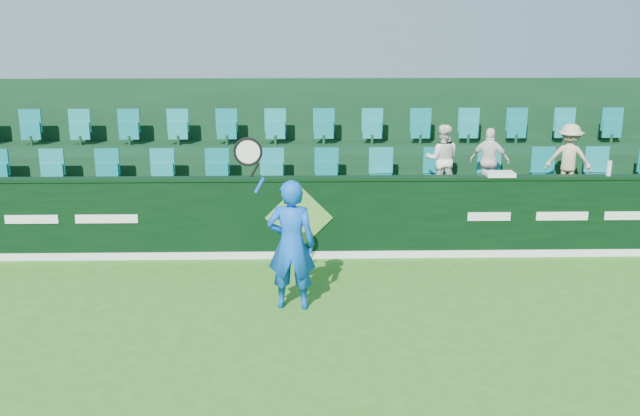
{
  "coord_description": "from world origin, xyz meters",
  "views": [
    {
      "loc": [
        0.09,
        -7.22,
        3.82
      ],
      "look_at": [
        0.32,
        2.8,
        1.15
      ],
      "focal_mm": 40.0,
      "sensor_mm": 36.0,
      "label": 1
    }
  ],
  "objects_px": {
    "tennis_player": "(291,244)",
    "drinks_bottle": "(609,168)",
    "spectator_middle": "(490,161)",
    "spectator_left": "(442,159)",
    "spectator_right": "(569,159)",
    "towel": "(500,174)"
  },
  "relations": [
    {
      "from": "drinks_bottle",
      "to": "tennis_player",
      "type": "bearing_deg",
      "value": -157.42
    },
    {
      "from": "spectator_left",
      "to": "towel",
      "type": "bearing_deg",
      "value": 132.44
    },
    {
      "from": "spectator_right",
      "to": "spectator_left",
      "type": "bearing_deg",
      "value": 21.38
    },
    {
      "from": "spectator_right",
      "to": "towel",
      "type": "relative_size",
      "value": 2.74
    },
    {
      "from": "spectator_left",
      "to": "drinks_bottle",
      "type": "height_order",
      "value": "spectator_left"
    },
    {
      "from": "spectator_middle",
      "to": "spectator_right",
      "type": "xyz_separation_m",
      "value": [
        1.42,
        0.0,
        0.03
      ]
    },
    {
      "from": "drinks_bottle",
      "to": "spectator_middle",
      "type": "bearing_deg",
      "value": 146.05
    },
    {
      "from": "spectator_left",
      "to": "drinks_bottle",
      "type": "xyz_separation_m",
      "value": [
        2.51,
        -1.12,
        0.06
      ]
    },
    {
      "from": "spectator_right",
      "to": "drinks_bottle",
      "type": "relative_size",
      "value": 5.06
    },
    {
      "from": "spectator_left",
      "to": "spectator_middle",
      "type": "bearing_deg",
      "value": -170.62
    },
    {
      "from": "tennis_player",
      "to": "spectator_left",
      "type": "height_order",
      "value": "tennis_player"
    },
    {
      "from": "spectator_middle",
      "to": "towel",
      "type": "bearing_deg",
      "value": 104.64
    },
    {
      "from": "tennis_player",
      "to": "spectator_left",
      "type": "distance_m",
      "value": 4.22
    },
    {
      "from": "tennis_player",
      "to": "spectator_left",
      "type": "relative_size",
      "value": 1.98
    },
    {
      "from": "spectator_left",
      "to": "spectator_right",
      "type": "xyz_separation_m",
      "value": [
        2.26,
        0.0,
        0.0
      ]
    },
    {
      "from": "tennis_player",
      "to": "towel",
      "type": "xyz_separation_m",
      "value": [
        3.36,
        2.14,
        0.48
      ]
    },
    {
      "from": "tennis_player",
      "to": "spectator_middle",
      "type": "xyz_separation_m",
      "value": [
        3.47,
        3.26,
        0.47
      ]
    },
    {
      "from": "tennis_player",
      "to": "drinks_bottle",
      "type": "height_order",
      "value": "tennis_player"
    },
    {
      "from": "tennis_player",
      "to": "spectator_middle",
      "type": "height_order",
      "value": "tennis_player"
    },
    {
      "from": "towel",
      "to": "drinks_bottle",
      "type": "height_order",
      "value": "drinks_bottle"
    },
    {
      "from": "spectator_left",
      "to": "drinks_bottle",
      "type": "distance_m",
      "value": 2.75
    },
    {
      "from": "spectator_middle",
      "to": "drinks_bottle",
      "type": "xyz_separation_m",
      "value": [
        1.66,
        -1.12,
        0.09
      ]
    }
  ]
}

